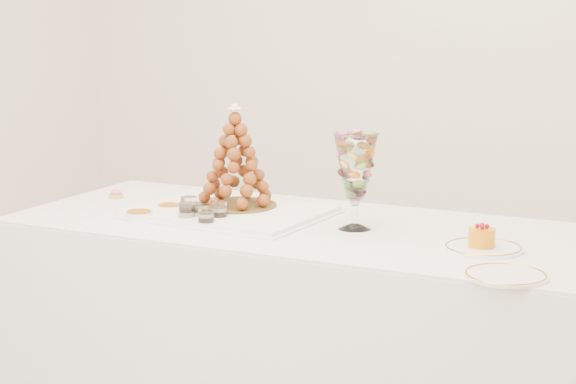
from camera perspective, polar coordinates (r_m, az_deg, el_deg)
The scene contains 15 objects.
buffet_table at distance 3.36m, azimuth 1.64°, elevation -8.68°, with size 2.15×0.94×0.80m.
lace_tray at distance 3.40m, azimuth -3.50°, elevation -1.19°, with size 0.64×0.48×0.02m, color white.
macaron_vase at distance 3.16m, azimuth 4.02°, elevation 1.47°, with size 0.15×0.15×0.32m.
cake_plate at distance 2.98m, azimuth 11.51°, elevation -3.29°, with size 0.24×0.24×0.01m, color white.
spare_plate at distance 2.70m, azimuth 12.77°, elevation -4.85°, with size 0.23×0.23×0.01m, color white.
pink_tart at distance 3.75m, azimuth -10.15°, elevation -0.14°, with size 0.05×0.05×0.03m.
verrine_a at distance 3.35m, azimuth -5.88°, elevation -0.94°, with size 0.06×0.06×0.08m, color white.
verrine_b at distance 3.31m, azimuth -5.49°, elevation -1.21°, with size 0.05×0.05×0.06m, color white.
verrine_c at distance 3.28m, azimuth -4.11°, elevation -1.19°, with size 0.06×0.06×0.07m, color white.
verrine_d at distance 3.29m, azimuth -6.02°, elevation -1.22°, with size 0.05×0.05×0.07m, color white.
verrine_e at distance 3.20m, azimuth -4.88°, elevation -1.54°, with size 0.05×0.05×0.07m, color white.
ramekin_back at distance 3.46m, azimuth -7.04°, elevation -1.00°, with size 0.08×0.08×0.03m, color white.
ramekin_front at distance 3.35m, azimuth -8.81°, elevation -1.42°, with size 0.09×0.09×0.03m, color white.
croquembouche at distance 3.42m, azimuth -3.14°, elevation 2.10°, with size 0.29×0.29×0.37m.
mousse_cake at distance 2.97m, azimuth 11.41°, elevation -2.64°, with size 0.08×0.08×0.07m.
Camera 1 is at (1.51, -2.50, 1.54)m, focal length 60.00 mm.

